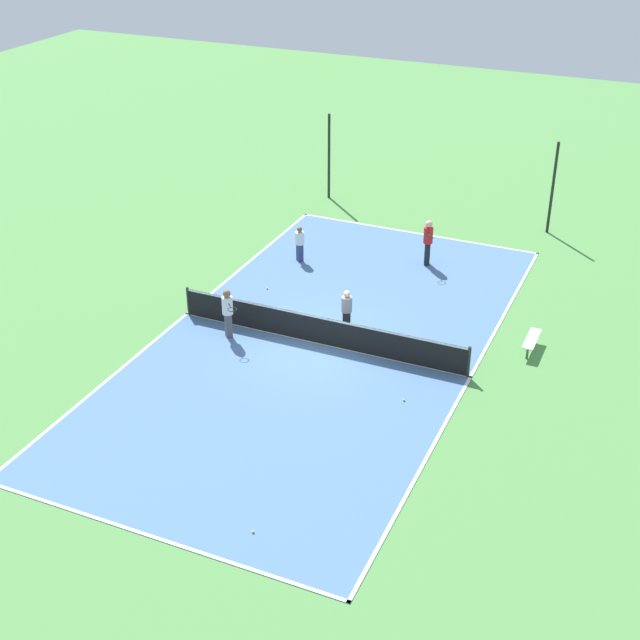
{
  "coord_description": "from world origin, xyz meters",
  "views": [
    {
      "loc": [
        10.2,
        -23.17,
        14.87
      ],
      "look_at": [
        0.0,
        0.0,
        0.9
      ],
      "focal_mm": 50.0,
      "sensor_mm": 36.0,
      "label": 1
    }
  ],
  "objects": [
    {
      "name": "ground_plane",
      "position": [
        0.0,
        0.0,
        0.0
      ],
      "size": [
        80.0,
        80.0,
        0.0
      ],
      "primitive_type": "plane",
      "color": "#518E47"
    },
    {
      "name": "court_surface",
      "position": [
        0.0,
        0.0,
        0.01
      ],
      "size": [
        10.29,
        20.1,
        0.02
      ],
      "color": "#4C729E",
      "rests_on": "ground_plane"
    },
    {
      "name": "tennis_net",
      "position": [
        0.0,
        0.0,
        0.55
      ],
      "size": [
        10.09,
        0.1,
        1.05
      ],
      "color": "black",
      "rests_on": "court_surface"
    },
    {
      "name": "bench",
      "position": [
        6.44,
        2.39,
        0.38
      ],
      "size": [
        0.36,
        1.44,
        0.45
      ],
      "rotation": [
        0.0,
        0.0,
        1.57
      ],
      "color": "silver",
      "rests_on": "ground_plane"
    },
    {
      "name": "player_coach_red",
      "position": [
        1.35,
        7.23,
        1.09
      ],
      "size": [
        0.64,
        0.99,
        1.83
      ],
      "rotation": [
        0.0,
        0.0,
        5.08
      ],
      "color": "black",
      "rests_on": "court_surface"
    },
    {
      "name": "player_near_white",
      "position": [
        -3.31,
        5.56,
        0.82
      ],
      "size": [
        0.51,
        0.51,
        1.43
      ],
      "rotation": [
        0.0,
        0.0,
        5.61
      ],
      "color": "navy",
      "rests_on": "court_surface"
    },
    {
      "name": "player_baseline_gray",
      "position": [
        0.49,
        1.09,
        0.89
      ],
      "size": [
        0.45,
        0.45,
        1.54
      ],
      "rotation": [
        0.0,
        0.0,
        0.28
      ],
      "color": "black",
      "rests_on": "court_surface"
    },
    {
      "name": "player_far_white",
      "position": [
        -2.96,
        -0.82,
        1.03
      ],
      "size": [
        0.89,
        0.9,
        1.74
      ],
      "rotation": [
        0.0,
        0.0,
        5.49
      ],
      "color": "#4C4C51",
      "rests_on": "court_surface"
    },
    {
      "name": "tennis_ball_right_alley",
      "position": [
        -3.47,
        0.95,
        0.06
      ],
      "size": [
        0.07,
        0.07,
        0.07
      ],
      "primitive_type": "sphere",
      "color": "#CCE033",
      "rests_on": "court_surface"
    },
    {
      "name": "tennis_ball_near_net",
      "position": [
        3.64,
        -2.09,
        0.06
      ],
      "size": [
        0.07,
        0.07,
        0.07
      ],
      "primitive_type": "sphere",
      "color": "#CCE033",
      "rests_on": "court_surface"
    },
    {
      "name": "tennis_ball_far_baseline",
      "position": [
        2.16,
        -8.91,
        0.06
      ],
      "size": [
        0.07,
        0.07,
        0.07
      ],
      "primitive_type": "sphere",
      "color": "#CCE033",
      "rests_on": "court_surface"
    },
    {
      "name": "tennis_ball_left_sideline",
      "position": [
        -3.37,
        2.82,
        0.06
      ],
      "size": [
        0.07,
        0.07,
        0.07
      ],
      "primitive_type": "sphere",
      "color": "#CCE033",
      "rests_on": "court_surface"
    },
    {
      "name": "fence_post_back_left",
      "position": [
        -5.0,
        12.37,
        1.96
      ],
      "size": [
        0.12,
        0.12,
        3.91
      ],
      "color": "black",
      "rests_on": "ground_plane"
    },
    {
      "name": "fence_post_back_right",
      "position": [
        5.0,
        12.37,
        1.96
      ],
      "size": [
        0.12,
        0.12,
        3.91
      ],
      "color": "black",
      "rests_on": "ground_plane"
    }
  ]
}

